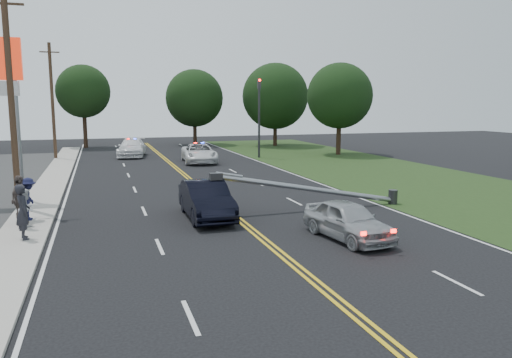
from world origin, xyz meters
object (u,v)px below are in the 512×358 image
object	(u,v)px
crashed_sedan	(206,200)
emergency_a	(199,153)
bystander_c	(29,199)
fallen_streetlight	(320,190)
waiting_sedan	(348,220)
bystander_a	(23,212)
bystander_b	(26,209)
utility_pole_far	(52,101)
emergency_b	(132,148)
traffic_signal	(259,111)
bystander_d	(20,200)
utility_pole_mid	(11,99)

from	to	relation	value
crashed_sedan	emergency_a	world-z (taller)	crashed_sedan
emergency_a	bystander_c	bearing A→B (deg)	-115.69
fallen_streetlight	waiting_sedan	distance (m)	5.21
bystander_a	bystander_b	bearing A→B (deg)	-13.06
crashed_sedan	emergency_a	distance (m)	20.36
crashed_sedan	bystander_c	world-z (taller)	bystander_c
crashed_sedan	emergency_a	xyz separation A→B (m)	(3.62, 20.04, -0.02)
crashed_sedan	utility_pole_far	bearing A→B (deg)	107.22
waiting_sedan	emergency_a	size ratio (longest dim) A/B	0.73
utility_pole_far	emergency_b	xyz separation A→B (m)	(6.56, 0.33, -4.26)
traffic_signal	emergency_a	distance (m)	7.18
emergency_b	bystander_a	size ratio (longest dim) A/B	2.87
fallen_streetlight	emergency_a	bearing A→B (deg)	95.23
traffic_signal	waiting_sedan	distance (m)	27.79
bystander_b	bystander_c	world-z (taller)	bystander_c
bystander_a	bystander_d	xyz separation A→B (m)	(-0.43, 2.41, -0.00)
crashed_sedan	bystander_d	xyz separation A→B (m)	(-7.39, 0.65, 0.30)
fallen_streetlight	emergency_b	xyz separation A→B (m)	(-6.83, 26.33, -0.10)
bystander_b	bystander_c	bearing A→B (deg)	24.34
fallen_streetlight	utility_pole_mid	bearing A→B (deg)	163.36
traffic_signal	fallen_streetlight	world-z (taller)	traffic_signal
utility_pole_mid	bystander_a	bearing A→B (deg)	-80.54
bystander_b	crashed_sedan	bearing A→B (deg)	-68.57
traffic_signal	bystander_d	distance (m)	27.58
traffic_signal	utility_pole_mid	world-z (taller)	utility_pole_mid
utility_pole_mid	bystander_b	bearing A→B (deg)	-78.32
fallen_streetlight	bystander_d	bearing A→B (deg)	177.99
utility_pole_mid	bystander_a	xyz separation A→B (m)	(0.99, -5.96, -3.98)
bystander_b	bystander_d	distance (m)	0.85
traffic_signal	emergency_a	world-z (taller)	traffic_signal
utility_pole_mid	bystander_b	xyz separation A→B (m)	(0.89, -4.30, -4.19)
bystander_c	emergency_a	bearing A→B (deg)	-26.03
utility_pole_far	emergency_a	distance (m)	13.80
utility_pole_far	bystander_c	world-z (taller)	utility_pole_far
utility_pole_far	emergency_a	bearing A→B (deg)	-28.06
traffic_signal	bystander_a	xyz separation A→B (m)	(-16.51, -23.96, -3.10)
waiting_sedan	bystander_c	size ratio (longest dim) A/B	2.34
waiting_sedan	emergency_a	world-z (taller)	emergency_a
traffic_signal	crashed_sedan	distance (m)	24.41
traffic_signal	emergency_b	distance (m)	12.25
bystander_b	emergency_a	bearing A→B (deg)	-7.32
bystander_b	bystander_c	distance (m)	1.48
utility_pole_far	bystander_d	distance (m)	25.86
utility_pole_far	bystander_b	size ratio (longest dim) A/B	6.47
crashed_sedan	bystander_c	xyz separation A→B (m)	(-7.16, 1.38, 0.20)
emergency_a	bystander_c	xyz separation A→B (m)	(-10.78, -18.66, 0.22)
utility_pole_mid	waiting_sedan	distance (m)	15.78
emergency_b	bystander_b	world-z (taller)	bystander_b
traffic_signal	fallen_streetlight	distance (m)	22.62
utility_pole_mid	crashed_sedan	distance (m)	9.96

